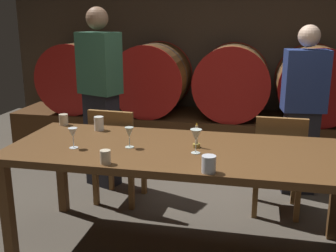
# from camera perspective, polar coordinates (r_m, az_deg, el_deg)

# --- Properties ---
(ground_plane) EXTENTS (7.97, 7.97, 0.00)m
(ground_plane) POSITION_cam_1_polar(r_m,az_deg,el_deg) (3.08, 5.64, -17.08)
(ground_plane) COLOR #4C443A
(back_wall) EXTENTS (6.13, 0.24, 2.83)m
(back_wall) POSITION_cam_1_polar(r_m,az_deg,el_deg) (5.48, 9.50, 12.59)
(back_wall) COLOR #473A2D
(back_wall) RESTS_ON ground
(barrel_shelf) EXTENTS (5.52, 0.90, 0.45)m
(barrel_shelf) POSITION_cam_1_polar(r_m,az_deg,el_deg) (5.13, 8.63, -1.03)
(barrel_shelf) COLOR #4C2D16
(barrel_shelf) RESTS_ON ground
(wine_barrel_far_left) EXTENTS (0.88, 0.83, 0.88)m
(wine_barrel_far_left) POSITION_cam_1_polar(r_m,az_deg,el_deg) (5.44, -12.21, 6.89)
(wine_barrel_far_left) COLOR brown
(wine_barrel_far_left) RESTS_ON barrel_shelf
(wine_barrel_left) EXTENTS (0.88, 0.83, 0.88)m
(wine_barrel_left) POSITION_cam_1_polar(r_m,az_deg,el_deg) (5.13, -2.12, 6.72)
(wine_barrel_left) COLOR #513319
(wine_barrel_left) RESTS_ON barrel_shelf
(wine_barrel_center) EXTENTS (0.88, 0.83, 0.88)m
(wine_barrel_center) POSITION_cam_1_polar(r_m,az_deg,el_deg) (4.98, 9.10, 6.29)
(wine_barrel_center) COLOR brown
(wine_barrel_center) RESTS_ON barrel_shelf
(wine_barrel_right) EXTENTS (0.88, 0.83, 0.88)m
(wine_barrel_right) POSITION_cam_1_polar(r_m,az_deg,el_deg) (5.03, 20.05, 5.64)
(wine_barrel_right) COLOR brown
(wine_barrel_right) RESTS_ON barrel_shelf
(dining_table) EXTENTS (2.37, 0.91, 0.78)m
(dining_table) POSITION_cam_1_polar(r_m,az_deg,el_deg) (2.77, 1.85, -4.53)
(dining_table) COLOR brown
(dining_table) RESTS_ON ground
(chair_left) EXTENTS (0.42, 0.42, 0.88)m
(chair_left) POSITION_cam_1_polar(r_m,az_deg,el_deg) (3.61, -7.30, -3.59)
(chair_left) COLOR brown
(chair_left) RESTS_ON ground
(chair_right) EXTENTS (0.40, 0.40, 0.88)m
(chair_right) POSITION_cam_1_polar(r_m,az_deg,el_deg) (3.48, 15.34, -4.72)
(chair_right) COLOR brown
(chair_right) RESTS_ON ground
(guest_left) EXTENTS (0.44, 0.36, 1.73)m
(guest_left) POSITION_cam_1_polar(r_m,az_deg,el_deg) (3.94, -9.52, 4.00)
(guest_left) COLOR black
(guest_left) RESTS_ON ground
(guest_right) EXTENTS (0.40, 0.28, 1.58)m
(guest_right) POSITION_cam_1_polar(r_m,az_deg,el_deg) (3.94, 18.51, 2.09)
(guest_right) COLOR black
(guest_right) RESTS_ON ground
(candle_center) EXTENTS (0.05, 0.05, 0.18)m
(candle_center) POSITION_cam_1_polar(r_m,az_deg,el_deg) (2.76, 4.06, -2.09)
(candle_center) COLOR olive
(candle_center) RESTS_ON dining_table
(wine_glass_left) EXTENTS (0.06, 0.06, 0.14)m
(wine_glass_left) POSITION_cam_1_polar(r_m,az_deg,el_deg) (2.79, -13.30, -1.07)
(wine_glass_left) COLOR white
(wine_glass_left) RESTS_ON dining_table
(wine_glass_center) EXTENTS (0.06, 0.06, 0.14)m
(wine_glass_center) POSITION_cam_1_polar(r_m,az_deg,el_deg) (2.74, -5.50, -1.04)
(wine_glass_center) COLOR silver
(wine_glass_center) RESTS_ON dining_table
(wine_glass_right) EXTENTS (0.08, 0.08, 0.16)m
(wine_glass_right) POSITION_cam_1_polar(r_m,az_deg,el_deg) (2.62, 3.98, -1.39)
(wine_glass_right) COLOR silver
(wine_glass_right) RESTS_ON dining_table
(cup_far_left) EXTENTS (0.07, 0.07, 0.09)m
(cup_far_left) POSITION_cam_1_polar(r_m,az_deg,el_deg) (3.43, -14.55, 0.88)
(cup_far_left) COLOR beige
(cup_far_left) RESTS_ON dining_table
(cup_center_left) EXTENTS (0.07, 0.07, 0.11)m
(cup_center_left) POSITION_cam_1_polar(r_m,az_deg,el_deg) (3.21, -9.75, 0.36)
(cup_center_left) COLOR white
(cup_center_left) RESTS_ON dining_table
(cup_center_right) EXTENTS (0.07, 0.07, 0.09)m
(cup_center_right) POSITION_cam_1_polar(r_m,az_deg,el_deg) (2.48, -8.85, -4.36)
(cup_center_right) COLOR beige
(cup_center_right) RESTS_ON dining_table
(cup_far_right) EXTENTS (0.08, 0.08, 0.10)m
(cup_far_right) POSITION_cam_1_polar(r_m,az_deg,el_deg) (2.32, 5.79, -5.39)
(cup_far_right) COLOR silver
(cup_far_right) RESTS_ON dining_table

